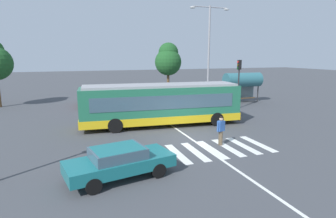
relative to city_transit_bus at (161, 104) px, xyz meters
The scene contains 14 objects.
ground_plane 4.08m from the city_transit_bus, 80.99° to the right, with size 160.00×160.00×0.00m, color #424449.
city_transit_bus is the anchor object (origin of this frame).
pedestrian_crossing_street 5.85m from the city_transit_bus, 72.14° to the right, with size 0.56×0.36×1.72m.
foreground_sedan 9.15m from the city_transit_bus, 119.42° to the right, with size 4.77×2.66×1.35m.
parked_car_red 11.02m from the city_transit_bus, 114.05° to the left, with size 1.91×4.52×1.35m.
parked_car_blue 10.19m from the city_transit_bus, 100.95° to the left, with size 1.95×4.54×1.35m.
parked_car_charcoal 10.48m from the city_transit_bus, 85.20° to the left, with size 1.97×4.55×1.35m.
parked_car_white 10.45m from the city_transit_bus, 69.40° to the left, with size 1.93×4.53×1.35m.
traffic_light_far_corner 9.87m from the city_transit_bus, 22.34° to the left, with size 0.33×0.32×4.69m.
bus_stop_shelter 13.34m from the city_transit_bus, 30.09° to the left, with size 4.27×1.54×3.25m.
twin_arm_street_lamp 10.60m from the city_transit_bus, 41.91° to the left, with size 4.30×0.32×9.90m.
background_tree_right 19.48m from the city_transit_bus, 68.87° to the left, with size 3.71×3.71×6.86m.
crosswalk_painted_stripes 6.43m from the city_transit_bus, 76.54° to the right, with size 5.52×3.11×0.01m.
lane_center_line 2.43m from the city_transit_bus, 68.52° to the right, with size 0.16×24.00×0.01m, color silver.
Camera 1 is at (-6.83, -15.29, 5.15)m, focal length 29.59 mm.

